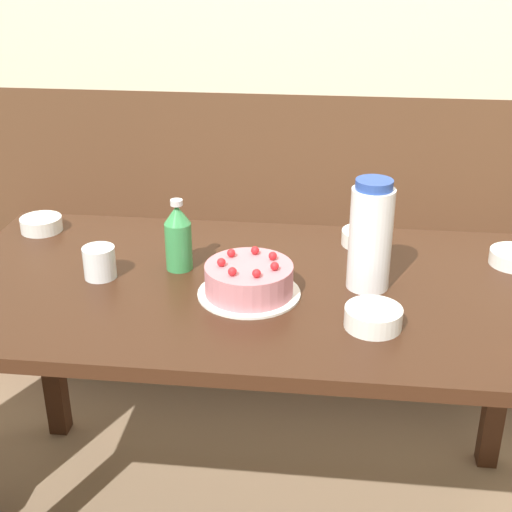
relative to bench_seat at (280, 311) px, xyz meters
name	(u,v)px	position (x,y,z in m)	size (l,w,h in m)	color
back_wall	(290,23)	(0.00, 0.22, 1.02)	(4.80, 0.04, 2.50)	brown
bench_seat	(280,311)	(0.00, 0.00, 0.00)	(2.20, 0.38, 0.46)	#472314
dining_table	(255,318)	(0.00, -0.83, 0.44)	(1.51, 0.77, 0.77)	#381E11
birthday_cake	(249,280)	(-0.01, -0.89, 0.58)	(0.24, 0.24, 0.10)	white
water_pitcher	(371,236)	(0.27, -0.81, 0.67)	(0.10, 0.10, 0.27)	white
soju_bottle	(178,237)	(-0.20, -0.77, 0.63)	(0.07, 0.07, 0.18)	#388E4C
bowl_rice_small	(41,224)	(-0.64, -0.57, 0.56)	(0.12, 0.12, 0.04)	white
bowl_side_dish	(373,317)	(0.28, -1.00, 0.56)	(0.12, 0.12, 0.04)	white
bowl_sauce_shallow	(365,238)	(0.27, -0.56, 0.56)	(0.13, 0.13, 0.04)	white
glass_water_tall	(100,262)	(-0.38, -0.84, 0.58)	(0.08, 0.08, 0.08)	silver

